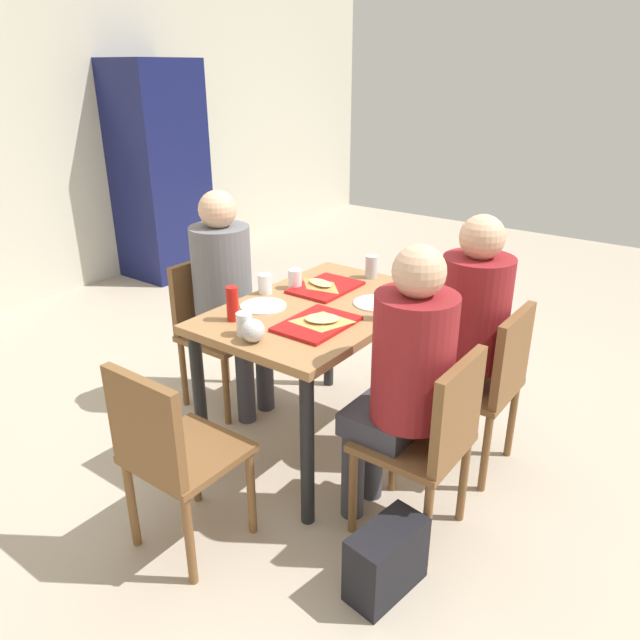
{
  "coord_description": "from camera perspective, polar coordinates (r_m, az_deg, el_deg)",
  "views": [
    {
      "loc": [
        -2.16,
        -1.59,
        1.83
      ],
      "look_at": [
        0.0,
        0.0,
        0.69
      ],
      "focal_mm": 33.61,
      "sensor_mm": 36.0,
      "label": 1
    }
  ],
  "objects": [
    {
      "name": "condiment_bottle",
      "position": [
        2.71,
        -8.33,
        1.55
      ],
      "size": [
        0.06,
        0.06,
        0.16
      ],
      "primitive_type": "cylinder",
      "color": "red",
      "rests_on": "main_table"
    },
    {
      "name": "drink_fridge",
      "position": [
        5.77,
        -14.99,
        13.48
      ],
      "size": [
        0.7,
        0.6,
        1.9
      ],
      "primitive_type": "cube",
      "color": "#14194C",
      "rests_on": "ground_plane"
    },
    {
      "name": "person_far_side",
      "position": [
        3.28,
        -8.82,
        3.19
      ],
      "size": [
        0.32,
        0.42,
        1.25
      ],
      "color": "#383842",
      "rests_on": "ground_plane"
    },
    {
      "name": "paper_plate_near_edge",
      "position": [
        2.91,
        5.36,
        1.61
      ],
      "size": [
        0.22,
        0.22,
        0.01
      ],
      "primitive_type": "cylinder",
      "color": "white",
      "rests_on": "main_table"
    },
    {
      "name": "main_table",
      "position": [
        2.93,
        0.0,
        -0.56
      ],
      "size": [
        1.17,
        0.76,
        0.77
      ],
      "color": "#9E7247",
      "rests_on": "ground_plane"
    },
    {
      "name": "pizza_slice_a",
      "position": [
        2.66,
        0.21,
        0.04
      ],
      "size": [
        0.27,
        0.28,
        0.02
      ],
      "color": "tan",
      "rests_on": "tray_red_near"
    },
    {
      "name": "tray_red_far",
      "position": [
        3.1,
        0.54,
        3.13
      ],
      "size": [
        0.36,
        0.26,
        0.02
      ],
      "primitive_type": "cube",
      "rotation": [
        0.0,
        0.0,
        0.0
      ],
      "color": "#B21414",
      "rests_on": "main_table"
    },
    {
      "name": "soda_can",
      "position": [
        3.26,
        4.92,
        5.06
      ],
      "size": [
        0.07,
        0.07,
        0.12
      ],
      "primitive_type": "cylinder",
      "color": "#B7BCC6",
      "rests_on": "main_table"
    },
    {
      "name": "paper_plate_center",
      "position": [
        2.88,
        -5.42,
        1.35
      ],
      "size": [
        0.22,
        0.22,
        0.01
      ],
      "primitive_type": "cylinder",
      "color": "white",
      "rests_on": "main_table"
    },
    {
      "name": "plastic_cup_a",
      "position": [
        3.04,
        -5.25,
        3.44
      ],
      "size": [
        0.07,
        0.07,
        0.1
      ],
      "primitive_type": "cylinder",
      "color": "white",
      "rests_on": "main_table"
    },
    {
      "name": "plastic_cup_d",
      "position": [
        3.09,
        -2.4,
        3.91
      ],
      "size": [
        0.07,
        0.07,
        0.1
      ],
      "primitive_type": "cylinder",
      "color": "white",
      "rests_on": "main_table"
    },
    {
      "name": "chair_near_left",
      "position": [
        2.44,
        10.61,
        -10.77
      ],
      "size": [
        0.4,
        0.4,
        0.84
      ],
      "color": "brown",
      "rests_on": "ground_plane"
    },
    {
      "name": "plastic_cup_b",
      "position": [
        2.72,
        5.84,
        1.08
      ],
      "size": [
        0.07,
        0.07,
        0.1
      ],
      "primitive_type": "cylinder",
      "color": "white",
      "rests_on": "main_table"
    },
    {
      "name": "handbag",
      "position": [
        2.41,
        6.34,
        -21.7
      ],
      "size": [
        0.34,
        0.21,
        0.28
      ],
      "primitive_type": "cube",
      "rotation": [
        0.0,
        0.0,
        -0.15
      ],
      "color": "black",
      "rests_on": "ground_plane"
    },
    {
      "name": "tray_red_near",
      "position": [
        2.66,
        -0.3,
        -0.36
      ],
      "size": [
        0.36,
        0.26,
        0.02
      ],
      "primitive_type": "cube",
      "rotation": [
        0.0,
        0.0,
        0.0
      ],
      "color": "#B21414",
      "rests_on": "main_table"
    },
    {
      "name": "chair_near_right",
      "position": [
        2.92,
        15.75,
        -5.37
      ],
      "size": [
        0.4,
        0.4,
        0.84
      ],
      "color": "brown",
      "rests_on": "ground_plane"
    },
    {
      "name": "pizza_slice_b",
      "position": [
        3.1,
        0.04,
        3.46
      ],
      "size": [
        0.18,
        0.25,
        0.02
      ],
      "color": "#C68C47",
      "rests_on": "tray_red_far"
    },
    {
      "name": "chair_far_side",
      "position": [
        3.46,
        -10.23,
        -0.19
      ],
      "size": [
        0.4,
        0.4,
        0.84
      ],
      "color": "brown",
      "rests_on": "ground_plane"
    },
    {
      "name": "person_in_brown_jacket",
      "position": [
        2.85,
        13.68,
        -0.28
      ],
      "size": [
        0.32,
        0.42,
        1.25
      ],
      "color": "#383842",
      "rests_on": "ground_plane"
    },
    {
      "name": "ground_plane",
      "position": [
        3.25,
        0.0,
        -11.48
      ],
      "size": [
        10.0,
        10.0,
        0.02
      ],
      "primitive_type": "cube",
      "color": "#B7A893"
    },
    {
      "name": "foil_bundle",
      "position": [
        2.5,
        -6.4,
        -1.01
      ],
      "size": [
        0.1,
        0.1,
        0.1
      ],
      "primitive_type": "sphere",
      "color": "silver",
      "rests_on": "main_table"
    },
    {
      "name": "plastic_cup_c",
      "position": [
        2.57,
        -7.21,
        -0.38
      ],
      "size": [
        0.07,
        0.07,
        0.1
      ],
      "primitive_type": "cylinder",
      "color": "white",
      "rests_on": "main_table"
    },
    {
      "name": "chair_left_end",
      "position": [
        2.4,
        -14.14,
        -11.88
      ],
      "size": [
        0.4,
        0.4,
        0.84
      ],
      "color": "brown",
      "rests_on": "ground_plane"
    },
    {
      "name": "person_in_red",
      "position": [
        2.37,
        8.01,
        -4.79
      ],
      "size": [
        0.32,
        0.42,
        1.25
      ],
      "color": "#383842",
      "rests_on": "ground_plane"
    }
  ]
}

